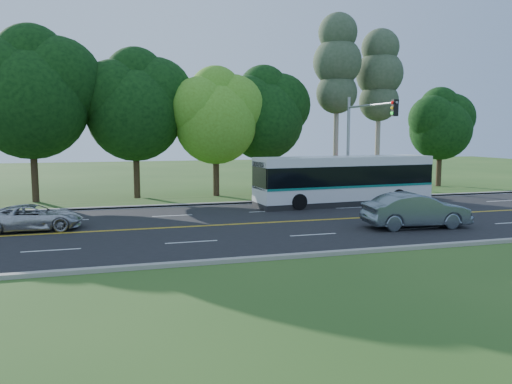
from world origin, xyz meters
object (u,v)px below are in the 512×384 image
object	(u,v)px
sedan	(416,210)
suv	(34,217)
transit_bus	(344,181)
traffic_signal	(362,132)

from	to	relation	value
sedan	suv	world-z (taller)	sedan
suv	transit_bus	bearing A→B (deg)	-78.38
sedan	suv	size ratio (longest dim) A/B	1.16
transit_bus	suv	world-z (taller)	transit_bus
transit_bus	sedan	world-z (taller)	transit_bus
traffic_signal	suv	size ratio (longest dim) A/B	1.60
traffic_signal	suv	xyz separation A→B (m)	(-19.24, -4.31, -4.04)
traffic_signal	transit_bus	distance (m)	3.45
traffic_signal	transit_bus	size ratio (longest dim) A/B	0.59
transit_bus	suv	distance (m)	18.30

